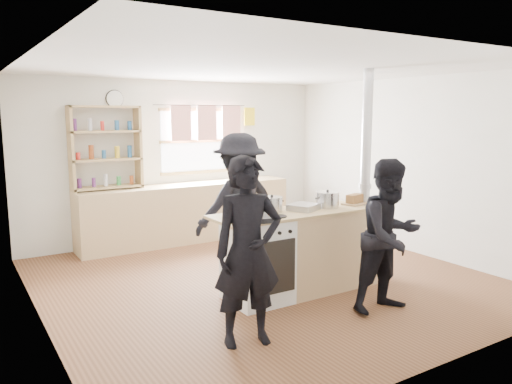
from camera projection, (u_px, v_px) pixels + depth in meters
ground at (264, 280)px, 6.04m from camera, size 5.00×5.00×0.01m
back_counter at (188, 213)px, 7.83m from camera, size 3.40×0.55×0.90m
shelving_unit at (106, 147)px, 7.14m from camera, size 1.00×0.28×1.20m
thermos at (245, 171)px, 8.29m from camera, size 0.10×0.10×0.29m
cooking_island at (302, 251)px, 5.58m from camera, size 1.97×0.64×0.93m
skillet_greens at (261, 218)px, 4.97m from camera, size 0.46×0.46×0.05m
roast_tray at (304, 207)px, 5.51m from camera, size 0.39×0.38×0.07m
stockpot_stove at (272, 204)px, 5.40m from camera, size 0.23×0.23×0.19m
stockpot_counter at (327, 199)px, 5.66m from camera, size 0.27×0.27×0.20m
bread_board at (355, 200)px, 5.85m from camera, size 0.32×0.27×0.12m
flue_heater at (364, 226)px, 6.01m from camera, size 0.35×0.35×2.50m
person_near_left at (248, 252)px, 4.24m from camera, size 0.67×0.51×1.64m
person_near_right at (390, 236)px, 4.98m from camera, size 0.77×0.61×1.55m
person_far at (239, 205)px, 6.11m from camera, size 1.14×0.66×1.76m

